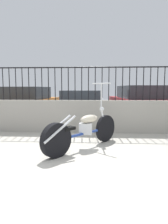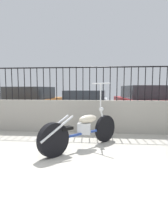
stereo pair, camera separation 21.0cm
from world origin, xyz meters
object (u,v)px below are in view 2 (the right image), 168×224
Objects in this scene: car_red at (146,103)px; car_silver at (87,104)px; motorcycle_blue at (79,131)px; car_orange at (32,102)px.

car_silver is at bearing 74.77° from car_red.
motorcycle_blue is 4.59m from car_silver.
car_red is (2.19, 4.20, 0.31)m from motorcycle_blue.
car_red is (4.94, -0.49, 0.02)m from car_orange.
car_red is at bearing -90.34° from car_orange.
motorcycle_blue reaches higher than car_silver.
motorcycle_blue is 0.38× the size of car_red.
car_orange is 0.89× the size of car_red.
motorcycle_blue is at bearing 146.14° from car_red.
car_orange is (-2.75, 4.68, 0.29)m from motorcycle_blue.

